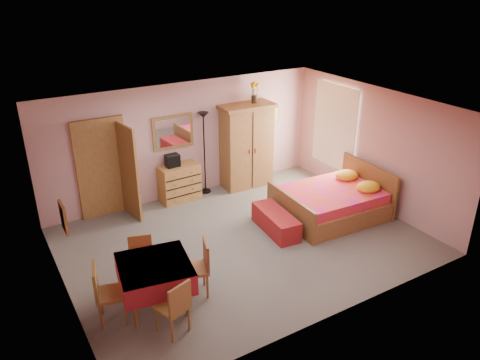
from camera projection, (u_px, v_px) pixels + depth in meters
floor at (244, 241)px, 8.98m from camera, size 6.50×6.50×0.00m
ceiling at (244, 109)px, 7.92m from camera, size 6.50×6.50×0.00m
wall_back at (185, 140)px, 10.41m from camera, size 6.50×0.10×2.60m
wall_front at (337, 242)px, 6.49m from camera, size 6.50×0.10×2.60m
wall_left at (57, 225)px, 6.92m from camera, size 0.10×5.00×2.60m
wall_right at (374, 148)px, 9.97m from camera, size 0.10×5.00×2.60m
doorway at (102, 169)px, 9.60m from camera, size 1.06×0.12×2.15m
window at (335, 127)px, 10.83m from camera, size 0.08×1.40×1.95m
picture_left at (63, 218)px, 6.30m from camera, size 0.04×0.32×0.42m
picture_back at (273, 115)px, 11.38m from camera, size 0.30×0.04×0.40m
chest_of_drawers at (180, 183)px, 10.45m from camera, size 0.90×0.47×0.83m
wall_mirror at (173, 132)px, 10.15m from camera, size 0.94×0.06×0.74m
stereo at (172, 161)px, 10.18m from camera, size 0.30×0.23×0.27m
floor_lamp at (204, 153)px, 10.61m from camera, size 0.32×0.32×1.92m
wardrobe at (247, 146)px, 10.95m from camera, size 1.29×0.70×2.00m
sunflower_vase at (254, 92)px, 10.57m from camera, size 0.20×0.20×0.48m
bed at (331, 195)px, 9.72m from camera, size 2.20×1.77×0.98m
bench at (276, 222)px, 9.26m from camera, size 0.58×1.28×0.41m
dining_table at (156, 285)px, 7.10m from camera, size 1.21×1.21×0.77m
chair_south at (172, 306)px, 6.57m from camera, size 0.50×0.50×0.87m
chair_north at (142, 263)px, 7.57m from camera, size 0.48×0.48×0.84m
chair_west at (111, 293)px, 6.77m from camera, size 0.53×0.53×0.95m
chair_east at (195, 268)px, 7.35m from camera, size 0.53×0.53×0.93m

